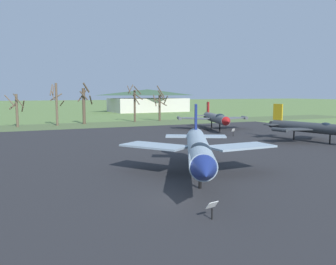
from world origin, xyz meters
The scene contains 14 objects.
ground_plane centered at (0.00, 0.00, 0.00)m, with size 600.00×600.00×0.00m, color #607F42.
asphalt_apron centered at (0.00, 15.90, 0.03)m, with size 77.30×53.00×0.05m, color #28282B.
grass_verge_strip centered at (0.00, 48.40, 0.03)m, with size 137.30×12.00×0.06m, color #52653B.
jet_fighter_front_right centered at (24.56, 14.16, 1.84)m, with size 9.48×13.08×4.57m.
jet_fighter_rear_center centered at (2.94, 4.12, 2.19)m, with size 10.58×14.83×5.02m.
info_placard_rear_center centered at (-0.40, -3.00, 0.59)m, with size 0.61×0.38×0.92m.
jet_fighter_rear_left centered at (21.40, 30.86, 2.01)m, with size 11.76×13.66×4.47m.
info_placard_rear_left centered at (19.25, 23.04, 0.69)m, with size 0.51×0.29×1.12m.
bare_tree_left_of_center centered at (-7.40, 49.83, 3.27)m, with size 3.20×3.16×5.93m.
bare_tree_center centered at (-0.70, 49.96, 4.30)m, with size 2.58×2.13×7.82m.
bare_tree_right_of_center centered at (4.65, 51.31, 3.98)m, with size 2.96×2.94×7.97m.
bare_tree_far_right centered at (15.14, 52.02, 4.08)m, with size 2.99×3.02×7.80m.
bare_tree_backdrop_extra centered at (20.97, 52.32, 3.58)m, with size 3.20×2.89×7.61m.
visitor_building centered at (33.13, 90.27, 3.54)m, with size 25.40×15.21×7.28m.
Camera 1 is at (-8.89, -16.47, 5.93)m, focal length 37.26 mm.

